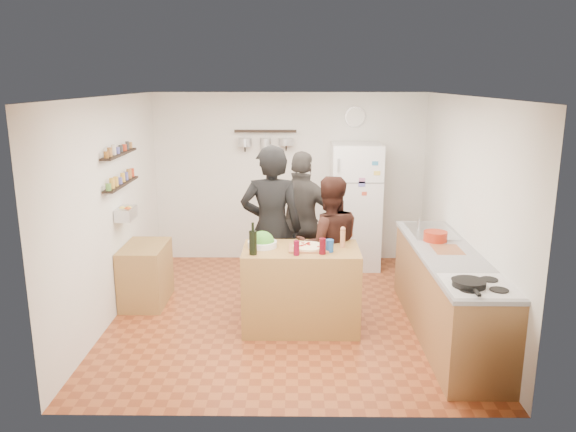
{
  "coord_description": "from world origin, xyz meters",
  "views": [
    {
      "loc": [
        0.08,
        -6.16,
        2.68
      ],
      "look_at": [
        0.0,
        0.1,
        1.15
      ],
      "focal_mm": 35.0,
      "sensor_mm": 36.0,
      "label": 1
    }
  ],
  "objects_px": {
    "fridge": "(355,206)",
    "red_bowl": "(435,236)",
    "skillet": "(469,283)",
    "salad_bowl": "(262,244)",
    "wine_bottle": "(253,243)",
    "wall_clock": "(355,117)",
    "prep_island": "(301,288)",
    "person_left": "(272,229)",
    "pepper_mill": "(343,239)",
    "counter_run": "(447,295)",
    "person_center": "(329,246)",
    "salt_canister": "(330,246)",
    "person_back": "(303,223)",
    "side_table": "(146,274)"
  },
  "relations": [
    {
      "from": "salad_bowl",
      "to": "person_left",
      "type": "distance_m",
      "value": 0.49
    },
    {
      "from": "salt_canister",
      "to": "person_center",
      "type": "height_order",
      "value": "person_center"
    },
    {
      "from": "wine_bottle",
      "to": "person_left",
      "type": "relative_size",
      "value": 0.13
    },
    {
      "from": "prep_island",
      "to": "pepper_mill",
      "type": "relative_size",
      "value": 6.89
    },
    {
      "from": "skillet",
      "to": "red_bowl",
      "type": "bearing_deg",
      "value": 87.98
    },
    {
      "from": "wine_bottle",
      "to": "wall_clock",
      "type": "xyz_separation_m",
      "value": [
        1.3,
        2.68,
        1.11
      ]
    },
    {
      "from": "salad_bowl",
      "to": "wine_bottle",
      "type": "xyz_separation_m",
      "value": [
        -0.08,
        -0.27,
        0.09
      ]
    },
    {
      "from": "salad_bowl",
      "to": "counter_run",
      "type": "xyz_separation_m",
      "value": [
        1.97,
        -0.22,
        -0.49
      ]
    },
    {
      "from": "salt_canister",
      "to": "red_bowl",
      "type": "xyz_separation_m",
      "value": [
        1.2,
        0.39,
        -0.0
      ]
    },
    {
      "from": "fridge",
      "to": "wall_clock",
      "type": "height_order",
      "value": "wall_clock"
    },
    {
      "from": "fridge",
      "to": "counter_run",
      "type": "bearing_deg",
      "value": -71.94
    },
    {
      "from": "salt_canister",
      "to": "skillet",
      "type": "bearing_deg",
      "value": -41.66
    },
    {
      "from": "counter_run",
      "to": "wall_clock",
      "type": "bearing_deg",
      "value": 105.92
    },
    {
      "from": "wine_bottle",
      "to": "red_bowl",
      "type": "distance_m",
      "value": 2.06
    },
    {
      "from": "salt_canister",
      "to": "skillet",
      "type": "relative_size",
      "value": 0.46
    },
    {
      "from": "red_bowl",
      "to": "salad_bowl",
      "type": "bearing_deg",
      "value": -173.5
    },
    {
      "from": "salt_canister",
      "to": "fridge",
      "type": "xyz_separation_m",
      "value": [
        0.5,
        2.25,
        -0.08
      ]
    },
    {
      "from": "counter_run",
      "to": "side_table",
      "type": "bearing_deg",
      "value": 166.14
    },
    {
      "from": "skillet",
      "to": "salt_canister",
      "type": "bearing_deg",
      "value": 138.34
    },
    {
      "from": "salt_canister",
      "to": "red_bowl",
      "type": "height_order",
      "value": "salt_canister"
    },
    {
      "from": "prep_island",
      "to": "person_left",
      "type": "xyz_separation_m",
      "value": [
        -0.34,
        0.53,
        0.53
      ]
    },
    {
      "from": "wine_bottle",
      "to": "person_left",
      "type": "xyz_separation_m",
      "value": [
        0.16,
        0.75,
        -0.05
      ]
    },
    {
      "from": "person_back",
      "to": "side_table",
      "type": "distance_m",
      "value": 2.03
    },
    {
      "from": "side_table",
      "to": "person_left",
      "type": "bearing_deg",
      "value": -5.71
    },
    {
      "from": "wine_bottle",
      "to": "person_left",
      "type": "height_order",
      "value": "person_left"
    },
    {
      "from": "prep_island",
      "to": "salad_bowl",
      "type": "relative_size",
      "value": 3.95
    },
    {
      "from": "salt_canister",
      "to": "person_back",
      "type": "relative_size",
      "value": 0.07
    },
    {
      "from": "person_left",
      "to": "person_back",
      "type": "height_order",
      "value": "person_left"
    },
    {
      "from": "prep_island",
      "to": "counter_run",
      "type": "height_order",
      "value": "prep_island"
    },
    {
      "from": "person_back",
      "to": "wall_clock",
      "type": "relative_size",
      "value": 6.08
    },
    {
      "from": "salt_canister",
      "to": "wall_clock",
      "type": "height_order",
      "value": "wall_clock"
    },
    {
      "from": "prep_island",
      "to": "counter_run",
      "type": "relative_size",
      "value": 0.48
    },
    {
      "from": "fridge",
      "to": "red_bowl",
      "type": "bearing_deg",
      "value": -69.42
    },
    {
      "from": "counter_run",
      "to": "wall_clock",
      "type": "xyz_separation_m",
      "value": [
        -0.75,
        2.63,
        1.7
      ]
    },
    {
      "from": "pepper_mill",
      "to": "salt_canister",
      "type": "bearing_deg",
      "value": -131.42
    },
    {
      "from": "counter_run",
      "to": "salt_canister",
      "type": "bearing_deg",
      "value": 177.89
    },
    {
      "from": "salad_bowl",
      "to": "wall_clock",
      "type": "height_order",
      "value": "wall_clock"
    },
    {
      "from": "red_bowl",
      "to": "person_center",
      "type": "bearing_deg",
      "value": 172.54
    },
    {
      "from": "wine_bottle",
      "to": "person_center",
      "type": "distance_m",
      "value": 1.07
    },
    {
      "from": "wine_bottle",
      "to": "salt_canister",
      "type": "xyz_separation_m",
      "value": [
        0.8,
        0.1,
        -0.06
      ]
    },
    {
      "from": "salt_canister",
      "to": "side_table",
      "type": "distance_m",
      "value": 2.41
    },
    {
      "from": "pepper_mill",
      "to": "counter_run",
      "type": "distance_m",
      "value": 1.25
    },
    {
      "from": "person_left",
      "to": "salad_bowl",
      "type": "bearing_deg",
      "value": 80.5
    },
    {
      "from": "prep_island",
      "to": "person_left",
      "type": "distance_m",
      "value": 0.82
    },
    {
      "from": "pepper_mill",
      "to": "person_center",
      "type": "distance_m",
      "value": 0.44
    },
    {
      "from": "red_bowl",
      "to": "prep_island",
      "type": "bearing_deg",
      "value": -169.85
    },
    {
      "from": "wine_bottle",
      "to": "pepper_mill",
      "type": "xyz_separation_m",
      "value": [
        0.95,
        0.27,
        -0.03
      ]
    },
    {
      "from": "pepper_mill",
      "to": "counter_run",
      "type": "xyz_separation_m",
      "value": [
        1.1,
        -0.22,
        -0.55
      ]
    },
    {
      "from": "pepper_mill",
      "to": "salt_canister",
      "type": "distance_m",
      "value": 0.23
    },
    {
      "from": "person_left",
      "to": "person_center",
      "type": "relative_size",
      "value": 1.21
    }
  ]
}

